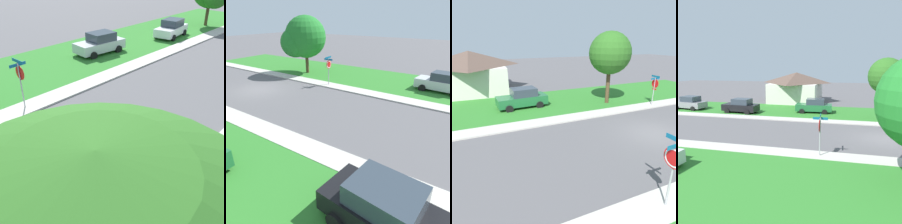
% 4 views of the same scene
% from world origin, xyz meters
% --- Properties ---
extents(ground_plane, '(120.00, 120.00, 0.00)m').
position_xyz_m(ground_plane, '(0.00, 0.00, 0.00)').
color(ground_plane, '#565456').
extents(sidewalk_east, '(1.40, 56.00, 0.10)m').
position_xyz_m(sidewalk_east, '(4.70, 12.00, 0.05)').
color(sidewalk_east, '#B7B2A8').
rests_on(sidewalk_east, ground).
extents(sidewalk_west, '(1.40, 56.00, 0.10)m').
position_xyz_m(sidewalk_west, '(-4.70, 12.00, 0.05)').
color(sidewalk_west, '#B7B2A8').
rests_on(sidewalk_west, ground).
extents(lawn_west, '(8.00, 56.00, 0.08)m').
position_xyz_m(lawn_west, '(-9.40, 12.00, 0.04)').
color(lawn_west, '#2D7528').
rests_on(lawn_west, ground).
extents(stop_sign_far_corner, '(0.92, 0.92, 2.77)m').
position_xyz_m(stop_sign_far_corner, '(-4.75, 4.54, 1.89)').
color(stop_sign_far_corner, '#9E9EA3').
rests_on(stop_sign_far_corner, ground).
extents(car_black_driveway_right, '(2.30, 4.43, 1.76)m').
position_xyz_m(car_black_driveway_right, '(6.83, 15.26, 0.87)').
color(car_black_driveway_right, black).
rests_on(car_black_driveway_right, ground).
extents(car_silver_behind_trees, '(2.34, 4.45, 1.76)m').
position_xyz_m(car_silver_behind_trees, '(-8.67, 14.05, 0.87)').
color(car_silver_behind_trees, silver).
rests_on(car_silver_behind_trees, ground).
extents(tree_across_left, '(4.89, 4.55, 6.38)m').
position_xyz_m(tree_across_left, '(-7.03, -0.66, 3.95)').
color(tree_across_left, '#4C3823').
rests_on(tree_across_left, ground).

